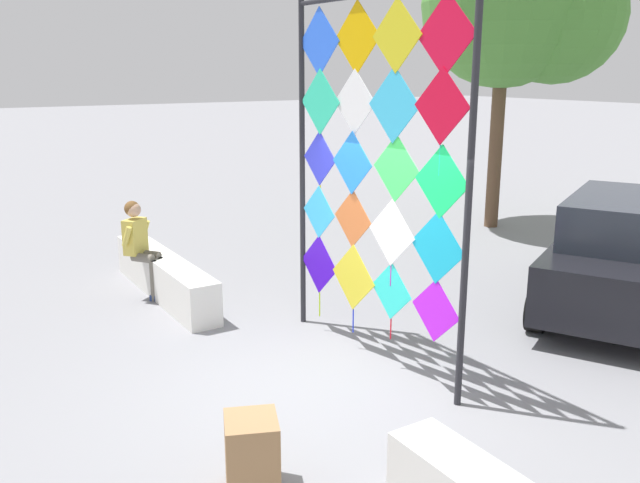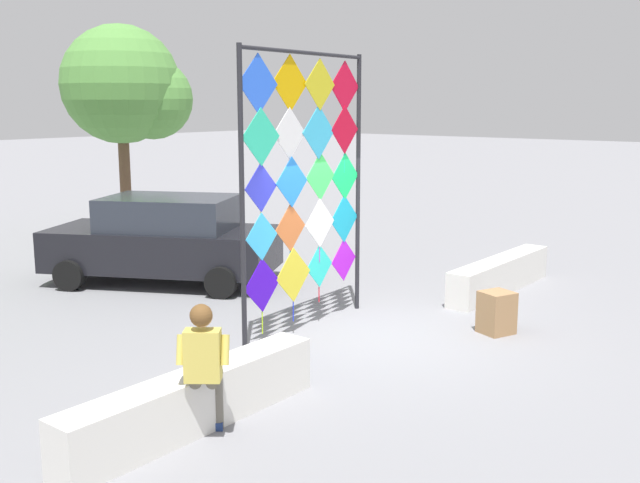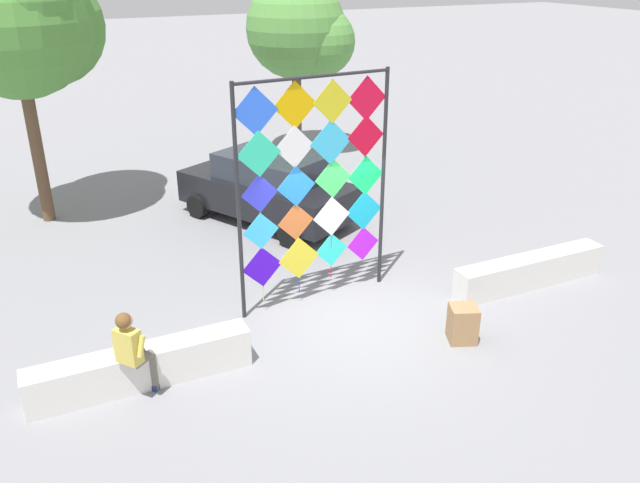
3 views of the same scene
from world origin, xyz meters
TOP-DOWN VIEW (x-y plane):
  - ground at (0.00, 0.00)m, footprint 120.00×120.00m
  - plaza_ledge_left at (-3.69, -0.23)m, footprint 3.28×0.45m
  - plaza_ledge_right at (3.69, -0.23)m, footprint 3.28×0.45m
  - kite_display_rack at (-0.27, 1.07)m, footprint 2.90×0.22m
  - seated_vendor at (-3.80, -0.52)m, footprint 0.70×0.67m
  - parked_car at (0.37, 5.07)m, footprint 3.59×4.61m
  - cardboard_box_large at (1.34, -1.27)m, footprint 0.57×0.56m
  - tree_palm_like at (3.44, 9.95)m, footprint 3.12×3.02m

SIDE VIEW (x-z plane):
  - ground at x=0.00m, z-range 0.00..0.00m
  - plaza_ledge_left at x=-3.69m, z-range 0.00..0.61m
  - plaza_ledge_right at x=3.69m, z-range 0.00..0.61m
  - cardboard_box_large at x=1.34m, z-range 0.00..0.63m
  - parked_car at x=0.37m, z-range 0.01..1.66m
  - seated_vendor at x=-3.80m, z-range 0.12..1.58m
  - kite_display_rack at x=-0.27m, z-range 0.30..4.43m
  - tree_palm_like at x=3.44m, z-range 1.07..6.40m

